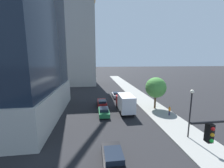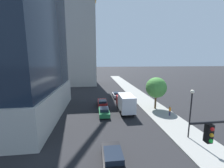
% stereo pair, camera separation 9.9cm
% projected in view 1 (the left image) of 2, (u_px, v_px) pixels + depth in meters
% --- Properties ---
extents(sidewalk, '(4.92, 120.00, 0.15)m').
position_uv_depth(sidewalk, '(160.00, 114.00, 25.42)').
color(sidewalk, gray).
rests_on(sidewalk, ground).
extents(construction_building, '(15.22, 22.76, 43.86)m').
position_uv_depth(construction_building, '(76.00, 34.00, 53.53)').
color(construction_building, '#B2AFA8').
rests_on(construction_building, ground).
extents(street_lamp, '(0.44, 0.44, 5.98)m').
position_uv_depth(street_lamp, '(191.00, 107.00, 16.95)').
color(street_lamp, black).
rests_on(street_lamp, sidewalk).
extents(street_tree, '(3.93, 3.93, 6.14)m').
position_uv_depth(street_tree, '(156.00, 88.00, 27.37)').
color(street_tree, brown).
rests_on(street_tree, sidewalk).
extents(car_red, '(1.85, 4.18, 1.40)m').
position_uv_depth(car_red, '(102.00, 102.00, 30.04)').
color(car_red, red).
rests_on(car_red, ground).
extents(car_green, '(1.77, 4.21, 1.41)m').
position_uv_depth(car_green, '(104.00, 111.00, 24.76)').
color(car_green, '#1E6638').
rests_on(car_green, ground).
extents(car_silver, '(1.81, 4.13, 1.41)m').
position_uv_depth(car_silver, '(116.00, 95.00, 36.69)').
color(car_silver, '#B7B7BC').
rests_on(car_silver, ground).
extents(car_black, '(1.94, 4.50, 1.46)m').
position_uv_depth(car_black, '(113.00, 158.00, 12.98)').
color(car_black, black).
rests_on(car_black, ground).
extents(box_truck, '(2.40, 6.64, 3.43)m').
position_uv_depth(box_truck, '(125.00, 102.00, 26.04)').
color(box_truck, '#B21E1E').
rests_on(box_truck, ground).
extents(pedestrian_orange_shirt, '(0.34, 0.34, 1.61)m').
position_uv_depth(pedestrian_orange_shirt, '(170.00, 111.00, 24.38)').
color(pedestrian_orange_shirt, '#38334C').
rests_on(pedestrian_orange_shirt, sidewalk).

